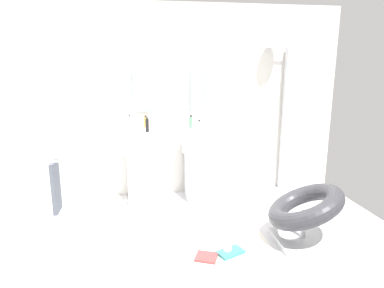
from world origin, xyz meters
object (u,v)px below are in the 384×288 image
object	(u,v)px
soap_bottle_green	(191,122)
soap_bottle_clear	(199,126)
shower_column	(286,117)
coffee_mug	(227,248)
soap_bottle_amber	(146,122)
magazine_teal	(231,252)
soap_bottle_white	(130,123)
soap_bottle_black	(147,125)
lounge_chair	(305,211)
pedestal_sink_left	(143,162)
towel_rack	(53,189)
magazine_red	(206,257)
pedestal_sink_right	(201,159)

from	to	relation	value
soap_bottle_green	soap_bottle_clear	bearing A→B (deg)	-66.69
shower_column	coffee_mug	bearing A→B (deg)	-127.61
shower_column	soap_bottle_amber	distance (m)	2.00
magazine_teal	soap_bottle_clear	size ratio (longest dim) A/B	1.86
soap_bottle_white	soap_bottle_black	xyz separation A→B (m)	(0.22, -0.21, -0.00)
shower_column	soap_bottle_clear	xyz separation A→B (m)	(-1.33, -0.36, -0.04)
lounge_chair	magazine_teal	distance (m)	0.87
pedestal_sink_left	shower_column	world-z (taller)	shower_column
towel_rack	soap_bottle_clear	bearing A→B (deg)	30.95
magazine_red	soap_bottle_white	distance (m)	2.02
shower_column	towel_rack	bearing A→B (deg)	-155.77
coffee_mug	soap_bottle_black	world-z (taller)	soap_bottle_black
shower_column	towel_rack	distance (m)	3.23
soap_bottle_green	coffee_mug	bearing A→B (deg)	-84.67
lounge_chair	magazine_teal	size ratio (longest dim) A/B	3.91
shower_column	soap_bottle_black	size ratio (longest dim) A/B	11.15
shower_column	soap_bottle_clear	size ratio (longest dim) A/B	14.74
lounge_chair	soap_bottle_white	distance (m)	2.37
towel_rack	soap_bottle_black	distance (m)	1.40
magazine_teal	coffee_mug	distance (m)	0.05
magazine_teal	soap_bottle_green	bearing A→B (deg)	72.37
pedestal_sink_right	coffee_mug	bearing A→B (deg)	-89.85
pedestal_sink_right	soap_bottle_clear	distance (m)	0.52
lounge_chair	soap_bottle_white	bearing A→B (deg)	141.42
magazine_teal	soap_bottle_amber	world-z (taller)	soap_bottle_amber
shower_column	lounge_chair	xyz separation A→B (m)	(-0.45, -1.56, -0.73)
coffee_mug	pedestal_sink_left	bearing A→B (deg)	118.25
soap_bottle_amber	soap_bottle_green	world-z (taller)	soap_bottle_green
lounge_chair	soap_bottle_black	size ratio (longest dim) A/B	5.49
lounge_chair	coffee_mug	size ratio (longest dim) A/B	10.25
pedestal_sink_left	pedestal_sink_right	world-z (taller)	same
pedestal_sink_left	towel_rack	world-z (taller)	pedestal_sink_left
lounge_chair	soap_bottle_green	distance (m)	1.83
soap_bottle_amber	soap_bottle_white	xyz separation A→B (m)	(-0.21, -0.13, 0.02)
magazine_red	soap_bottle_black	size ratio (longest dim) A/B	1.09
pedestal_sink_right	magazine_red	xyz separation A→B (m)	(-0.21, -1.52, -0.53)
pedestal_sink_left	towel_rack	bearing A→B (deg)	-127.61
towel_rack	shower_column	bearing A→B (deg)	24.23
soap_bottle_amber	lounge_chair	bearing A→B (deg)	-44.61
soap_bottle_green	pedestal_sink_right	bearing A→B (deg)	-10.47
towel_rack	magazine_teal	size ratio (longest dim) A/B	3.68
magazine_teal	soap_bottle_black	world-z (taller)	soap_bottle_black
pedestal_sink_left	soap_bottle_green	distance (m)	0.82
towel_rack	soap_bottle_clear	xyz separation A→B (m)	(1.59, 0.95, 0.41)
soap_bottle_clear	coffee_mug	bearing A→B (deg)	-87.49
pedestal_sink_left	magazine_red	distance (m)	1.71
shower_column	soap_bottle_black	xyz separation A→B (m)	(-1.99, -0.36, -0.01)
towel_rack	soap_bottle_amber	distance (m)	1.64
magazine_teal	soap_bottle_black	size ratio (longest dim) A/B	1.40
pedestal_sink_left	soap_bottle_clear	world-z (taller)	soap_bottle_clear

